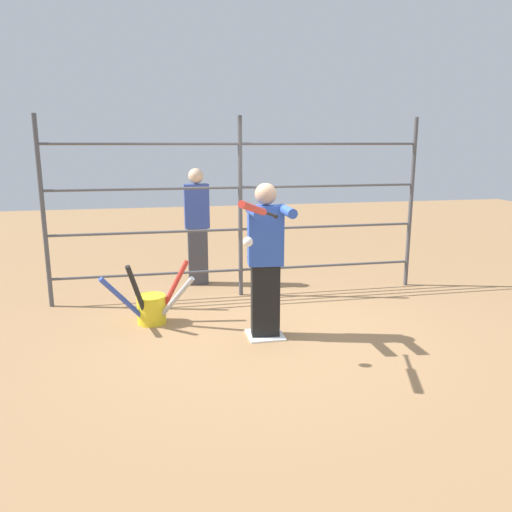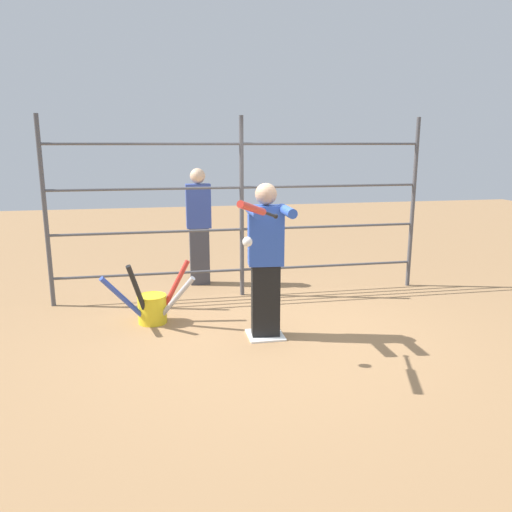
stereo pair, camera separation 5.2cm
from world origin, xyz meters
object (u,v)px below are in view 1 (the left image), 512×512
(batter, at_px, (266,256))
(softball_in_flight, at_px, (248,242))
(bystander_behind_fence, at_px, (197,225))
(baseball_bat_swinging, at_px, (256,209))
(bat_bucket, at_px, (152,306))

(batter, relative_size, softball_in_flight, 17.99)
(bystander_behind_fence, bearing_deg, baseball_bat_swinging, 94.64)
(bat_bucket, relative_size, bystander_behind_fence, 0.61)
(batter, height_order, bat_bucket, batter)
(baseball_bat_swinging, distance_m, softball_in_flight, 0.42)
(softball_in_flight, height_order, bystander_behind_fence, bystander_behind_fence)
(softball_in_flight, height_order, bat_bucket, softball_in_flight)
(baseball_bat_swinging, height_order, bystander_behind_fence, bystander_behind_fence)
(softball_in_flight, bearing_deg, bystander_behind_fence, -85.58)
(batter, xyz_separation_m, bystander_behind_fence, (0.55, -2.33, -0.01))
(baseball_bat_swinging, relative_size, bat_bucket, 0.69)
(baseball_bat_swinging, relative_size, softball_in_flight, 7.81)
(bat_bucket, bearing_deg, baseball_bat_swinging, 122.04)
(baseball_bat_swinging, relative_size, bystander_behind_fence, 0.42)
(batter, height_order, baseball_bat_swinging, batter)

